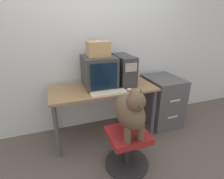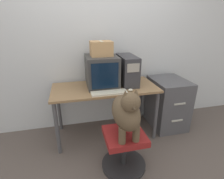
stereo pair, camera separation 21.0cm
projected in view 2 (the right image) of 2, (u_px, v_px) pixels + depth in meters
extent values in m
plane|color=#564C47|center=(110.00, 147.00, 2.40)|extent=(12.00, 12.00, 0.00)
cube|color=silver|center=(99.00, 43.00, 2.56)|extent=(8.00, 0.05, 2.60)
cube|color=olive|center=(105.00, 88.00, 2.42)|extent=(1.43, 0.65, 0.03)
cylinder|color=#4C4C51|center=(57.00, 129.00, 2.16)|extent=(0.05, 0.05, 0.73)
cylinder|color=#4C4C51|center=(156.00, 116.00, 2.45)|extent=(0.05, 0.05, 0.73)
cylinder|color=#4C4C51|center=(59.00, 108.00, 2.66)|extent=(0.05, 0.05, 0.73)
cylinder|color=#4C4C51|center=(141.00, 100.00, 2.95)|extent=(0.05, 0.05, 0.73)
cube|color=#383838|center=(102.00, 71.00, 2.39)|extent=(0.42, 0.46, 0.42)
cube|color=black|center=(105.00, 76.00, 2.17)|extent=(0.34, 0.01, 0.33)
cube|color=#333338|center=(127.00, 70.00, 2.47)|extent=(0.22, 0.48, 0.40)
cube|color=#9E998E|center=(133.00, 68.00, 2.22)|extent=(0.16, 0.01, 0.11)
cube|color=beige|center=(109.00, 93.00, 2.19)|extent=(0.45, 0.14, 0.02)
cube|color=beige|center=(109.00, 92.00, 2.18)|extent=(0.42, 0.12, 0.00)
ellipsoid|color=beige|center=(130.00, 90.00, 2.26)|extent=(0.07, 0.04, 0.03)
cylinder|color=#262628|center=(124.00, 164.00, 2.08)|extent=(0.52, 0.52, 0.04)
cylinder|color=#262628|center=(124.00, 151.00, 2.01)|extent=(0.05, 0.05, 0.35)
cube|color=maroon|center=(125.00, 136.00, 1.93)|extent=(0.44, 0.42, 0.07)
ellipsoid|color=brown|center=(126.00, 112.00, 1.81)|extent=(0.27, 0.51, 0.33)
cylinder|color=brown|center=(122.00, 135.00, 1.74)|extent=(0.08, 0.08, 0.18)
cylinder|color=brown|center=(136.00, 133.00, 1.77)|extent=(0.08, 0.08, 0.18)
sphere|color=brown|center=(131.00, 102.00, 1.62)|extent=(0.19, 0.19, 0.19)
cone|color=#3E3123|center=(134.00, 108.00, 1.55)|extent=(0.08, 0.09, 0.08)
cone|color=brown|center=(125.00, 94.00, 1.59)|extent=(0.07, 0.07, 0.08)
cone|color=brown|center=(136.00, 93.00, 1.61)|extent=(0.07, 0.07, 0.08)
torus|color=blue|center=(130.00, 108.00, 1.67)|extent=(0.14, 0.14, 0.02)
cube|color=#4C4C51|center=(167.00, 103.00, 2.77)|extent=(0.50, 0.61, 0.78)
cube|color=beige|center=(180.00, 104.00, 2.44)|extent=(0.18, 0.01, 0.02)
cube|color=beige|center=(177.00, 121.00, 2.55)|extent=(0.18, 0.01, 0.02)
cube|color=tan|center=(101.00, 49.00, 2.27)|extent=(0.28, 0.22, 0.19)
cube|color=beige|center=(101.00, 41.00, 2.24)|extent=(0.04, 0.22, 0.00)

